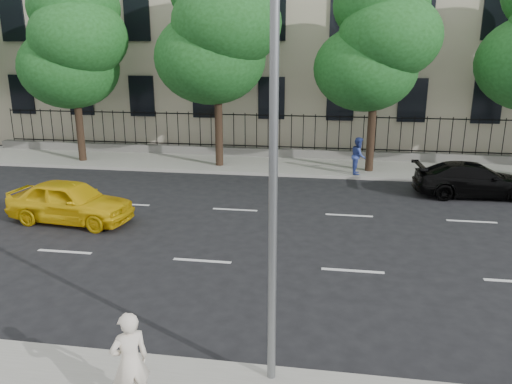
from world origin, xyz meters
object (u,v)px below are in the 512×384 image
yellow_taxi (70,201)px  woman_near (130,362)px  black_sedan (473,180)px  street_light (278,74)px

yellow_taxi → woman_near: 10.00m
yellow_taxi → woman_near: woman_near is taller
yellow_taxi → black_sedan: yellow_taxi is taller
street_light → yellow_taxi: street_light is taller
yellow_taxi → woman_near: size_ratio=2.51×
street_light → black_sedan: (6.26, 11.93, -4.50)m
street_light → woman_near: 4.92m
black_sedan → woman_near: woman_near is taller
street_light → yellow_taxi: (-7.57, 6.67, -4.44)m
yellow_taxi → black_sedan: size_ratio=0.92×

